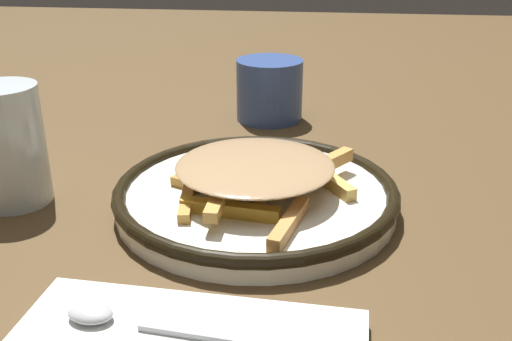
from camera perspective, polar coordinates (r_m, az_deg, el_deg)
ground_plane at (r=0.59m, az=0.00°, el=-3.57°), size 2.60×2.60×0.00m
plate at (r=0.58m, az=0.00°, el=-2.33°), size 0.28×0.28×0.03m
fries_heap at (r=0.56m, az=0.22°, el=-0.14°), size 0.21×0.20×0.03m
spoon at (r=0.41m, az=-11.48°, el=-14.08°), size 0.03×0.15×0.01m
water_glass at (r=0.62m, az=-22.79°, el=2.24°), size 0.07×0.07×0.12m
coffee_mug at (r=0.83m, az=1.32°, el=7.81°), size 0.12×0.09×0.08m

